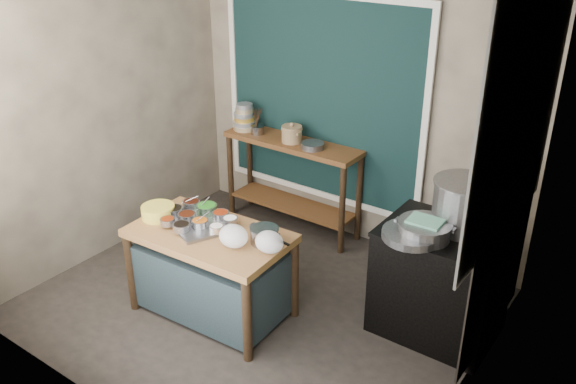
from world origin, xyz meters
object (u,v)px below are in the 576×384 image
Objects in this scene: utensil_cup at (257,130)px; steamer at (424,230)px; prep_table at (212,273)px; stove_block at (440,284)px; condiment_tray at (197,222)px; yellow_basin at (158,212)px; back_counter at (292,185)px; saucepan at (264,235)px; ceramic_crock at (292,135)px; stock_pot at (464,205)px.

steamer is at bearing -21.43° from utensil_cup.
stove_block reaches higher than prep_table.
condiment_tray is 2.11× the size of yellow_basin.
yellow_basin is at bearing -96.08° from back_counter.
yellow_basin is (-0.50, -0.06, 0.43)m from prep_table.
back_counter is 1.68m from yellow_basin.
back_counter is at bearing 123.57° from saucepan.
condiment_tray is at bearing 19.04° from yellow_basin.
yellow_basin is 1.27× the size of ceramic_crock.
stock_pot reaches higher than ceramic_crock.
stove_block is at bearing -20.32° from ceramic_crock.
saucepan is (0.95, 0.18, 0.01)m from yellow_basin.
back_counter is at bearing 6.05° from utensil_cup.
steamer is at bearing 21.64° from prep_table.
prep_table is 1.72m from steamer.
prep_table is 3.15× the size of steamer.
steamer is at bearing 33.63° from saucepan.
stock_pot is (0.06, 0.12, 0.64)m from stove_block.
prep_table is 2.58× the size of stock_pot.
back_counter reaches higher than saucepan.
back_counter is at bearing 98.84° from prep_table.
prep_table is 1.71m from ceramic_crock.
yellow_basin is at bearing -156.38° from stove_block.
utensil_cup is (-1.18, 1.41, 0.18)m from saucepan.
steamer is at bearing -117.82° from stock_pot.
stove_block is (1.90, -0.73, -0.05)m from back_counter.
stove_block is 1.86× the size of stock_pot.
stove_block is at bearing 25.56° from prep_table.
stove_block is at bearing -21.02° from back_counter.
condiment_tray is 2.52× the size of saucepan.
back_counter is at bearing 83.92° from yellow_basin.
yellow_basin reaches higher than condiment_tray.
yellow_basin is at bearing -154.25° from stock_pot.
back_counter is 6.84× the size of ceramic_crock.
stock_pot reaches higher than yellow_basin.
steamer is (-0.16, -0.30, -0.13)m from stock_pot.
ceramic_crock reaches higher than steamer.
steamer is at bearing -26.77° from back_counter.
utensil_cup is 2.37m from steamer.
steamer is (1.80, -0.91, 0.47)m from back_counter.
stove_block is 1.40m from saucepan.
back_counter is 10.52× the size of utensil_cup.
stove_block is at bearing -116.55° from stock_pot.
stock_pot is (1.64, 0.97, 0.69)m from prep_table.
back_counter reaches higher than yellow_basin.
saucepan is at bearing -144.45° from stock_pot.
stock_pot is at bearing 25.75° from yellow_basin.
stock_pot is (2.37, -0.56, 0.08)m from utensil_cup.
stove_block is at bearing 61.33° from steamer.
yellow_basin is 2.11m from steamer.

